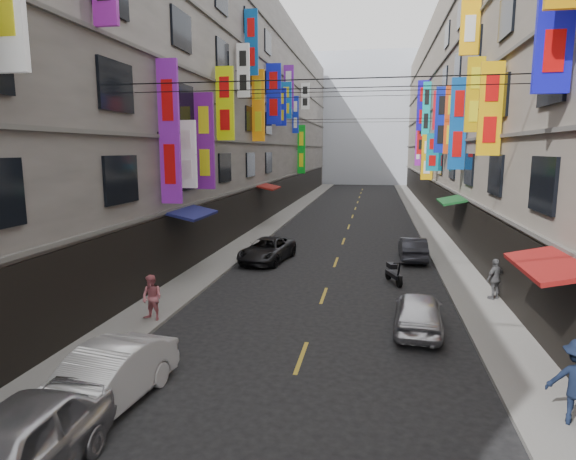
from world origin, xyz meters
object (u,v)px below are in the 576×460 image
at_px(car_left_far, 267,250).
at_px(pedestrian_rfar, 495,279).
at_px(car_left_near, 8,456).
at_px(car_right_far, 413,249).
at_px(car_left_mid, 104,380).
at_px(scooter_far_right, 393,273).
at_px(pedestrian_lfar, 152,298).
at_px(car_right_mid, 418,311).

bearing_deg(car_left_far, pedestrian_rfar, -18.28).
bearing_deg(car_left_near, car_right_far, 66.34).
bearing_deg(pedestrian_rfar, car_left_mid, 4.19).
distance_m(scooter_far_right, car_left_mid, 13.71).
relative_size(car_left_near, car_right_far, 1.20).
bearing_deg(pedestrian_lfar, scooter_far_right, 53.55).
distance_m(car_right_far, pedestrian_rfar, 7.35).
xyz_separation_m(scooter_far_right, car_left_far, (-6.45, 3.16, 0.17)).
bearing_deg(pedestrian_rfar, car_right_mid, 10.02).
height_order(scooter_far_right, car_left_mid, car_left_mid).
distance_m(car_left_near, car_left_far, 17.96).
bearing_deg(car_left_far, car_right_mid, -42.68).
distance_m(car_right_mid, car_right_far, 10.49).
xyz_separation_m(scooter_far_right, pedestrian_rfar, (3.77, -2.02, 0.48)).
xyz_separation_m(pedestrian_lfar, pedestrian_rfar, (12.00, 4.56, 0.02)).
distance_m(scooter_far_right, pedestrian_rfar, 4.30).
bearing_deg(car_right_mid, pedestrian_lfar, 10.19).
bearing_deg(scooter_far_right, pedestrian_rfar, 132.57).
height_order(car_left_far, car_right_far, car_right_far).
bearing_deg(car_left_near, car_left_mid, 88.51).
xyz_separation_m(car_left_near, car_left_mid, (0.00, 2.90, -0.07)).
height_order(pedestrian_lfar, pedestrian_rfar, pedestrian_rfar).
relative_size(car_left_mid, pedestrian_rfar, 2.62).
bearing_deg(car_left_mid, car_right_far, 71.01).
relative_size(car_left_far, car_right_far, 1.18).
bearing_deg(car_left_mid, car_right_mid, 46.63).
height_order(scooter_far_right, pedestrian_lfar, pedestrian_lfar).
relative_size(car_left_mid, car_left_far, 0.95).
distance_m(car_left_far, pedestrian_rfar, 11.46).
distance_m(scooter_far_right, car_right_far, 4.99).
bearing_deg(car_left_near, car_left_far, 87.27).
distance_m(car_left_mid, pedestrian_rfar, 14.48).
distance_m(car_left_near, car_right_far, 21.20).
xyz_separation_m(car_left_near, car_right_far, (8.00, 19.64, -0.15)).
height_order(scooter_far_right, pedestrian_rfar, pedestrian_rfar).
bearing_deg(scooter_far_right, car_right_mid, 76.88).
xyz_separation_m(car_left_near, pedestrian_rfar, (10.60, 12.77, 0.15)).
distance_m(car_left_mid, car_right_mid, 9.71).
height_order(scooter_far_right, car_left_near, car_left_near).
bearing_deg(car_right_mid, pedestrian_rfar, -127.12).
relative_size(scooter_far_right, car_right_far, 0.46).
bearing_deg(car_left_mid, pedestrian_lfar, 111.34).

